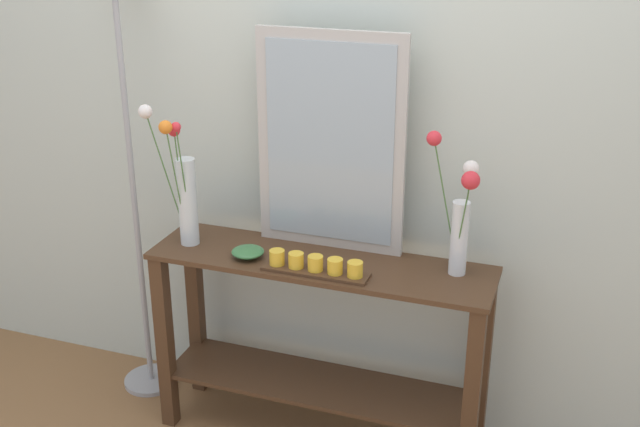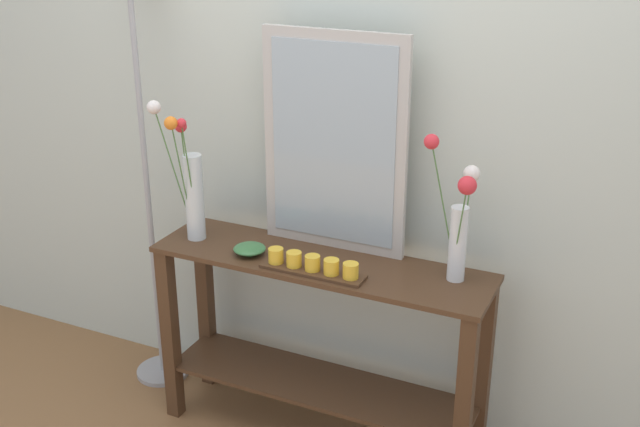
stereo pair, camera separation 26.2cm
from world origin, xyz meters
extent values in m
cube|color=beige|center=(0.00, 0.29, 1.35)|extent=(6.40, 0.08, 2.70)
cube|color=#472D1C|center=(0.00, 0.00, 0.77)|extent=(1.30, 0.34, 0.02)
cube|color=#472D1C|center=(0.00, 0.00, 0.23)|extent=(1.24, 0.30, 0.02)
cube|color=#472D1C|center=(-0.61, -0.13, 0.38)|extent=(0.06, 0.06, 0.76)
cube|color=#472D1C|center=(0.61, -0.13, 0.38)|extent=(0.06, 0.06, 0.76)
cube|color=#472D1C|center=(-0.61, 0.13, 0.38)|extent=(0.06, 0.06, 0.76)
cube|color=#472D1C|center=(0.61, 0.13, 0.38)|extent=(0.06, 0.06, 0.76)
cube|color=#B7B2AD|center=(-0.01, 0.14, 1.19)|extent=(0.57, 0.03, 0.83)
cube|color=#9EADB7|center=(-0.01, 0.13, 1.19)|extent=(0.49, 0.00, 0.75)
cylinder|color=silver|center=(-0.53, -0.02, 0.95)|extent=(0.07, 0.07, 0.34)
cylinder|color=#4C753D|center=(-0.60, -0.04, 1.05)|extent=(0.11, 0.05, 0.51)
sphere|color=silver|center=(-0.65, -0.06, 1.31)|extent=(0.05, 0.05, 0.05)
cylinder|color=#4C753D|center=(-0.54, -0.07, 1.04)|extent=(0.01, 0.10, 0.47)
sphere|color=orange|center=(-0.54, -0.12, 1.27)|extent=(0.05, 0.05, 0.05)
cylinder|color=#4C753D|center=(-0.54, -0.03, 1.02)|extent=(0.01, 0.04, 0.44)
sphere|color=red|center=(-0.55, -0.05, 1.24)|extent=(0.05, 0.05, 0.05)
cylinder|color=#4C753D|center=(-0.52, -0.05, 1.04)|extent=(0.01, 0.07, 0.47)
sphere|color=red|center=(-0.52, -0.09, 1.27)|extent=(0.04, 0.04, 0.04)
cylinder|color=silver|center=(0.50, 0.06, 0.92)|extent=(0.06, 0.06, 0.27)
cylinder|color=#4C753D|center=(0.51, 0.03, 0.98)|extent=(0.05, 0.05, 0.36)
sphere|color=red|center=(0.53, 0.00, 1.16)|extent=(0.06, 0.06, 0.06)
cylinder|color=#4C753D|center=(0.45, 0.04, 1.04)|extent=(0.10, 0.06, 0.49)
sphere|color=red|center=(0.40, 0.02, 1.29)|extent=(0.05, 0.05, 0.05)
cylinder|color=#4C753D|center=(0.51, 0.10, 0.98)|extent=(0.01, 0.08, 0.35)
sphere|color=silver|center=(0.51, 0.14, 1.16)|extent=(0.06, 0.06, 0.06)
cube|color=#472D1C|center=(0.02, -0.10, 0.79)|extent=(0.39, 0.09, 0.01)
cylinder|color=gold|center=(-0.13, -0.10, 0.82)|extent=(0.06, 0.06, 0.05)
cylinder|color=gold|center=(-0.05, -0.10, 0.82)|extent=(0.06, 0.06, 0.05)
cylinder|color=gold|center=(0.02, -0.10, 0.82)|extent=(0.06, 0.06, 0.05)
cylinder|color=gold|center=(0.09, -0.10, 0.82)|extent=(0.06, 0.06, 0.05)
cylinder|color=gold|center=(0.17, -0.10, 0.82)|extent=(0.06, 0.06, 0.05)
cylinder|color=#38703D|center=(-0.26, -0.06, 0.79)|extent=(0.05, 0.05, 0.01)
ellipsoid|color=#38703D|center=(-0.26, -0.06, 0.80)|extent=(0.12, 0.12, 0.03)
cylinder|color=#9E9EA3|center=(-0.84, 0.09, 0.01)|extent=(0.24, 0.24, 0.02)
cylinder|color=#9E9EA3|center=(-0.84, 0.09, 0.90)|extent=(0.02, 0.02, 1.76)
camera|label=1|loc=(0.87, -2.48, 2.04)|focal=43.98mm
camera|label=2|loc=(1.11, -2.38, 2.04)|focal=43.98mm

